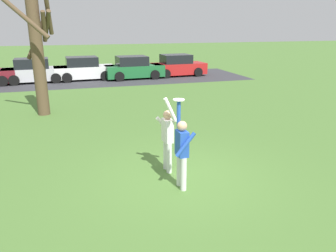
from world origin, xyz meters
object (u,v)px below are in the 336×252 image
at_px(parked_car_red, 177,66).
at_px(bare_tree_tall, 38,48).
at_px(person_catcher, 182,149).
at_px(frisbee_disc, 179,100).
at_px(person_defender, 168,136).
at_px(parked_car_white, 84,69).
at_px(parked_car_green, 134,68).
at_px(parked_car_silver, 34,71).

bearing_deg(parked_car_red, bare_tree_tall, -138.10).
xyz_separation_m(person_catcher, frisbee_disc, (-0.01, 0.22, 1.11)).
relative_size(person_defender, bare_tree_tall, 0.38).
bearing_deg(person_catcher, parked_car_white, 2.02).
xyz_separation_m(person_defender, parked_car_green, (2.15, 15.69, -0.25)).
distance_m(person_catcher, person_defender, 1.01).
distance_m(person_catcher, bare_tree_tall, 8.93).
bearing_deg(parked_car_green, person_catcher, -100.42).
distance_m(frisbee_disc, bare_tree_tall, 8.57).
relative_size(person_catcher, parked_car_white, 0.50).
bearing_deg(parked_car_white, parked_car_red, -4.19).
bearing_deg(parked_car_white, person_catcher, -88.84).
bearing_deg(parked_car_silver, person_defender, -77.50).
bearing_deg(parked_car_silver, bare_tree_tall, -86.41).
bearing_deg(parked_car_red, parked_car_white, 175.81).
xyz_separation_m(parked_car_silver, bare_tree_tall, (1.08, -9.01, 2.06)).
distance_m(person_catcher, parked_car_red, 17.94).
bearing_deg(parked_car_white, person_defender, -88.72).
relative_size(person_defender, parked_car_silver, 0.49).
relative_size(person_catcher, parked_car_green, 0.50).
height_order(frisbee_disc, parked_car_white, frisbee_disc).
bearing_deg(parked_car_green, person_defender, -101.03).
distance_m(parked_car_red, bare_tree_tall, 12.93).
relative_size(frisbee_disc, parked_car_white, 0.06).
height_order(parked_car_silver, parked_car_green, same).
xyz_separation_m(person_catcher, bare_tree_tall, (-3.48, 8.03, 1.80)).
distance_m(frisbee_disc, parked_car_red, 17.78).
bearing_deg(parked_car_red, frisbee_disc, -111.41).
bearing_deg(parked_car_white, frisbee_disc, -88.82).
distance_m(parked_car_silver, parked_car_red, 10.08).
bearing_deg(person_defender, bare_tree_tall, -156.27).
bearing_deg(parked_car_silver, frisbee_disc, -78.09).
relative_size(person_defender, parked_car_white, 0.49).
bearing_deg(frisbee_disc, parked_car_silver, 105.13).
distance_m(parked_car_green, parked_car_red, 3.44).
bearing_deg(person_defender, parked_car_silver, -166.64).
distance_m(frisbee_disc, parked_car_green, 16.66).
bearing_deg(parked_car_white, parked_car_green, -11.36).
bearing_deg(person_defender, person_catcher, 0.00).
xyz_separation_m(person_defender, frisbee_disc, (0.03, -0.78, 1.11)).
xyz_separation_m(parked_car_white, bare_tree_tall, (-2.16, -9.16, 2.06)).
bearing_deg(parked_car_red, parked_car_silver, 176.96).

